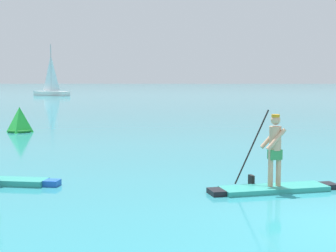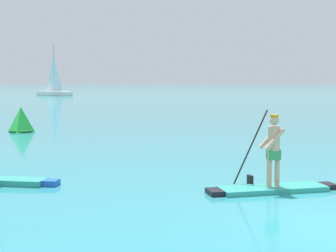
{
  "view_description": "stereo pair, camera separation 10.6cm",
  "coord_description": "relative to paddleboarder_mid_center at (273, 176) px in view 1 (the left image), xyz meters",
  "views": [
    {
      "loc": [
        -3.18,
        -8.28,
        2.48
      ],
      "look_at": [
        -3.7,
        7.26,
        0.99
      ],
      "focal_mm": 53.53,
      "sensor_mm": 36.0,
      "label": 1
    },
    {
      "loc": [
        -3.07,
        -8.27,
        2.48
      ],
      "look_at": [
        -3.7,
        7.26,
        0.99
      ],
      "focal_mm": 53.53,
      "sensor_mm": 36.0,
      "label": 2
    }
  ],
  "objects": [
    {
      "name": "paddleboarder_mid_center",
      "position": [
        0.0,
        0.0,
        0.0
      ],
      "size": [
        2.99,
        1.32,
        1.8
      ],
      "rotation": [
        0.0,
        0.0,
        3.42
      ],
      "color": "teal",
      "rests_on": "ground"
    },
    {
      "name": "race_marker_buoy",
      "position": [
        -9.57,
        11.86,
        0.17
      ],
      "size": [
        1.12,
        1.12,
        1.17
      ],
      "color": "green",
      "rests_on": "ground"
    },
    {
      "name": "sailboat_left_horizon",
      "position": [
        -21.03,
        60.29,
        0.54
      ],
      "size": [
        5.66,
        3.66,
        7.28
      ],
      "rotation": [
        0.0,
        0.0,
        2.69
      ],
      "color": "white",
      "rests_on": "ground"
    }
  ]
}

